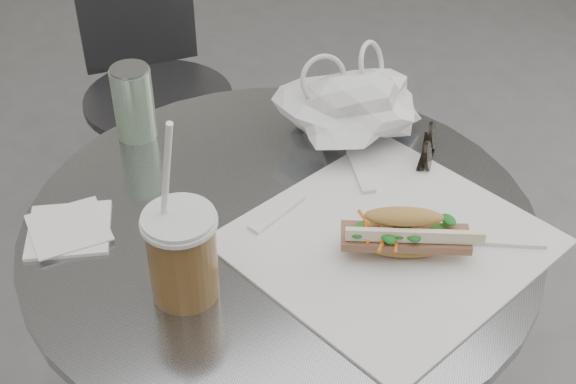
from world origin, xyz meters
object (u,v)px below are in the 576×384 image
sunglasses (428,148)px  banh_mi (404,233)px  iced_coffee (182,254)px  drink_can (134,102)px  cafe_table (282,345)px  chair_far (160,132)px

sunglasses → banh_mi: bearing=178.8°
iced_coffee → banh_mi: bearing=-16.2°
sunglasses → drink_can: (-0.38, 0.30, 0.05)m
iced_coffee → drink_can: iced_coffee is taller
cafe_table → sunglasses: bearing=4.3°
chair_far → drink_can: drink_can is taller
chair_far → sunglasses: (0.14, -0.88, 0.44)m
cafe_table → sunglasses: 0.41m
chair_far → banh_mi: bearing=97.9°
iced_coffee → drink_can: (0.08, 0.38, -0.00)m
banh_mi → drink_can: size_ratio=1.77×
drink_can → iced_coffee: bearing=-102.3°
banh_mi → drink_can: bearing=147.0°
sunglasses → drink_can: drink_can is taller
cafe_table → banh_mi: 0.36m
iced_coffee → sunglasses: (0.47, 0.08, -0.05)m
cafe_table → chair_far: cafe_table is taller
sunglasses → drink_can: bearing=97.4°
iced_coffee → drink_can: 0.39m
banh_mi → sunglasses: (0.17, 0.17, -0.02)m
chair_far → banh_mi: size_ratio=3.12×
chair_far → iced_coffee: size_ratio=2.49×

